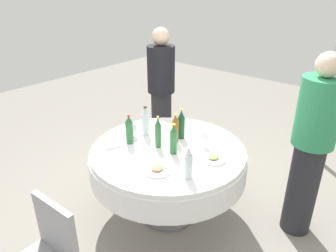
# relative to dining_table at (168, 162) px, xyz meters

# --- Properties ---
(ground_plane) EXTENTS (10.00, 10.00, 0.00)m
(ground_plane) POSITION_rel_dining_table_xyz_m (0.00, 0.00, -0.59)
(ground_plane) COLOR gray
(dining_table) EXTENTS (1.43, 1.43, 0.74)m
(dining_table) POSITION_rel_dining_table_xyz_m (0.00, 0.00, 0.00)
(dining_table) COLOR white
(dining_table) RESTS_ON ground_plane
(bottle_clear_inner) EXTENTS (0.07, 0.07, 0.30)m
(bottle_clear_inner) POSITION_rel_dining_table_xyz_m (-0.07, -0.34, 0.29)
(bottle_clear_inner) COLOR silver
(bottle_clear_inner) RESTS_ON dining_table
(bottle_green_rear) EXTENTS (0.06, 0.06, 0.28)m
(bottle_green_rear) POSITION_rel_dining_table_xyz_m (0.04, 0.09, 0.28)
(bottle_green_rear) COLOR #2D6B38
(bottle_green_rear) RESTS_ON dining_table
(bottle_green_far) EXTENTS (0.06, 0.06, 0.30)m
(bottle_green_far) POSITION_rel_dining_table_xyz_m (0.03, -0.09, 0.29)
(bottle_green_far) COLOR #2D6B38
(bottle_green_far) RESTS_ON dining_table
(bottle_dark_green_right) EXTENTS (0.07, 0.07, 0.30)m
(bottle_dark_green_right) POSITION_rel_dining_table_xyz_m (-0.24, -0.04, 0.28)
(bottle_dark_green_right) COLOR #194728
(bottle_dark_green_right) RESTS_ON dining_table
(bottle_clear_south) EXTENTS (0.07, 0.07, 0.26)m
(bottle_clear_south) POSITION_rel_dining_table_xyz_m (0.26, 0.42, 0.27)
(bottle_clear_south) COLOR silver
(bottle_clear_south) RESTS_ON dining_table
(bottle_amber_west) EXTENTS (0.06, 0.06, 0.28)m
(bottle_amber_west) POSITION_rel_dining_table_xyz_m (-0.15, -0.04, 0.28)
(bottle_amber_west) COLOR #8C5619
(bottle_amber_west) RESTS_ON dining_table
(bottle_green_mid) EXTENTS (0.07, 0.07, 0.28)m
(bottle_green_mid) POSITION_rel_dining_table_xyz_m (0.15, -0.34, 0.28)
(bottle_green_mid) COLOR #2D6B38
(bottle_green_mid) RESTS_ON dining_table
(wine_glass_right) EXTENTS (0.07, 0.07, 0.14)m
(wine_glass_right) POSITION_rel_dining_table_xyz_m (0.03, -0.41, 0.24)
(wine_glass_right) COLOR white
(wine_glass_right) RESTS_ON dining_table
(wine_glass_south) EXTENTS (0.06, 0.06, 0.14)m
(wine_glass_south) POSITION_rel_dining_table_xyz_m (-0.24, 0.23, 0.25)
(wine_glass_south) COLOR white
(wine_glass_south) RESTS_ON dining_table
(plate_near) EXTENTS (0.23, 0.23, 0.04)m
(plate_near) POSITION_rel_dining_table_xyz_m (0.34, 0.18, 0.16)
(plate_near) COLOR white
(plate_near) RESTS_ON dining_table
(plate_north) EXTENTS (0.22, 0.22, 0.04)m
(plate_north) POSITION_rel_dining_table_xyz_m (-0.09, 0.43, 0.16)
(plate_north) COLOR white
(plate_north) RESTS_ON dining_table
(fork_rear) EXTENTS (0.18, 0.02, 0.00)m
(fork_rear) POSITION_rel_dining_table_xyz_m (-0.38, -0.22, 0.15)
(fork_rear) COLOR silver
(fork_rear) RESTS_ON dining_table
(spoon_far) EXTENTS (0.17, 0.08, 0.00)m
(spoon_far) POSITION_rel_dining_table_xyz_m (0.41, -0.24, 0.15)
(spoon_far) COLOR silver
(spoon_far) RESTS_ON dining_table
(folded_napkin) EXTENTS (0.17, 0.17, 0.02)m
(folded_napkin) POSITION_rel_dining_table_xyz_m (0.30, -0.43, 0.16)
(folded_napkin) COLOR white
(folded_napkin) RESTS_ON dining_table
(person_inner) EXTENTS (0.34, 0.34, 1.66)m
(person_inner) POSITION_rel_dining_table_xyz_m (-0.61, 1.05, 0.28)
(person_inner) COLOR #26262B
(person_inner) RESTS_ON ground_plane
(person_rear) EXTENTS (0.34, 0.34, 1.63)m
(person_rear) POSITION_rel_dining_table_xyz_m (-0.93, -0.89, 0.26)
(person_rear) COLOR #26262B
(person_rear) RESTS_ON ground_plane
(tent_pole_main) EXTENTS (0.07, 0.07, 2.61)m
(tent_pole_main) POSITION_rel_dining_table_xyz_m (-2.08, 0.77, 0.71)
(tent_pole_main) COLOR #B2B5B7
(tent_pole_main) RESTS_ON ground_plane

